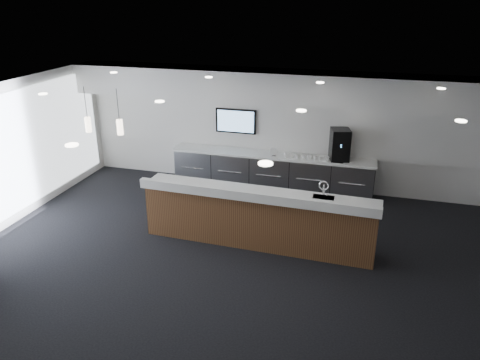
# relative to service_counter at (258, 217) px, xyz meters

# --- Properties ---
(ground) EXTENTS (10.00, 10.00, 0.00)m
(ground) POSITION_rel_service_counter_xyz_m (-0.32, -0.86, -0.58)
(ground) COLOR black
(ground) RESTS_ON ground
(ceiling) EXTENTS (10.00, 8.00, 0.02)m
(ceiling) POSITION_rel_service_counter_xyz_m (-0.32, -0.86, 2.42)
(ceiling) COLOR black
(ceiling) RESTS_ON back_wall
(back_wall) EXTENTS (10.00, 0.02, 3.00)m
(back_wall) POSITION_rel_service_counter_xyz_m (-0.32, 3.14, 0.92)
(back_wall) COLOR silver
(back_wall) RESTS_ON ground
(soffit_bulkhead) EXTENTS (10.00, 0.90, 0.70)m
(soffit_bulkhead) POSITION_rel_service_counter_xyz_m (-0.32, 2.69, 2.07)
(soffit_bulkhead) COLOR silver
(soffit_bulkhead) RESTS_ON back_wall
(alcove_panel) EXTENTS (9.80, 0.06, 1.40)m
(alcove_panel) POSITION_rel_service_counter_xyz_m (-0.32, 3.11, 1.02)
(alcove_panel) COLOR silver
(alcove_panel) RESTS_ON back_wall
(back_credenza) EXTENTS (5.06, 0.66, 0.95)m
(back_credenza) POSITION_rel_service_counter_xyz_m (-0.32, 2.78, -0.10)
(back_credenza) COLOR gray
(back_credenza) RESTS_ON ground
(wall_tv) EXTENTS (1.05, 0.08, 0.62)m
(wall_tv) POSITION_rel_service_counter_xyz_m (-1.32, 3.04, 1.07)
(wall_tv) COLOR black
(wall_tv) RESTS_ON back_wall
(pendant_left) EXTENTS (0.12, 0.12, 0.30)m
(pendant_left) POSITION_rel_service_counter_xyz_m (-2.72, -0.06, 1.67)
(pendant_left) COLOR #FFE6C6
(pendant_left) RESTS_ON ceiling
(pendant_right) EXTENTS (0.12, 0.12, 0.30)m
(pendant_right) POSITION_rel_service_counter_xyz_m (-3.42, -0.06, 1.67)
(pendant_right) COLOR #FFE6C6
(pendant_right) RESTS_ON ceiling
(ceiling_can_lights) EXTENTS (7.00, 5.00, 0.02)m
(ceiling_can_lights) POSITION_rel_service_counter_xyz_m (-0.32, -0.86, 2.39)
(ceiling_can_lights) COLOR white
(ceiling_can_lights) RESTS_ON ceiling
(service_counter) EXTENTS (4.63, 0.92, 1.49)m
(service_counter) POSITION_rel_service_counter_xyz_m (0.00, 0.00, 0.00)
(service_counter) COLOR #4B2A19
(service_counter) RESTS_ON ground
(coffee_machine) EXTENTS (0.54, 0.61, 0.75)m
(coffee_machine) POSITION_rel_service_counter_xyz_m (1.30, 2.81, 0.75)
(coffee_machine) COLOR black
(coffee_machine) RESTS_ON back_credenza
(info_sign_left) EXTENTS (0.15, 0.07, 0.21)m
(info_sign_left) POSITION_rel_service_counter_xyz_m (-0.26, 2.66, 0.48)
(info_sign_left) COLOR white
(info_sign_left) RESTS_ON back_credenza
(info_sign_right) EXTENTS (0.20, 0.03, 0.27)m
(info_sign_right) POSITION_rel_service_counter_xyz_m (1.25, 2.67, 0.50)
(info_sign_right) COLOR white
(info_sign_right) RESTS_ON back_credenza
(cup_0) EXTENTS (0.11, 0.11, 0.10)m
(cup_0) POSITION_rel_service_counter_xyz_m (1.05, 2.64, 0.42)
(cup_0) COLOR white
(cup_0) RESTS_ON back_credenza
(cup_1) EXTENTS (0.15, 0.15, 0.10)m
(cup_1) POSITION_rel_service_counter_xyz_m (0.91, 2.64, 0.42)
(cup_1) COLOR white
(cup_1) RESTS_ON back_credenza
(cup_2) EXTENTS (0.13, 0.13, 0.10)m
(cup_2) POSITION_rel_service_counter_xyz_m (0.77, 2.64, 0.42)
(cup_2) COLOR white
(cup_2) RESTS_ON back_credenza
(cup_3) EXTENTS (0.14, 0.14, 0.10)m
(cup_3) POSITION_rel_service_counter_xyz_m (0.63, 2.64, 0.42)
(cup_3) COLOR white
(cup_3) RESTS_ON back_credenza
(cup_4) EXTENTS (0.15, 0.15, 0.10)m
(cup_4) POSITION_rel_service_counter_xyz_m (0.49, 2.64, 0.42)
(cup_4) COLOR white
(cup_4) RESTS_ON back_credenza
(cup_5) EXTENTS (0.11, 0.11, 0.10)m
(cup_5) POSITION_rel_service_counter_xyz_m (0.35, 2.64, 0.42)
(cup_5) COLOR white
(cup_5) RESTS_ON back_credenza
(cup_6) EXTENTS (0.15, 0.15, 0.10)m
(cup_6) POSITION_rel_service_counter_xyz_m (0.21, 2.64, 0.42)
(cup_6) COLOR white
(cup_6) RESTS_ON back_credenza
(cup_7) EXTENTS (0.12, 0.12, 0.10)m
(cup_7) POSITION_rel_service_counter_xyz_m (0.07, 2.64, 0.42)
(cup_7) COLOR white
(cup_7) RESTS_ON back_credenza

